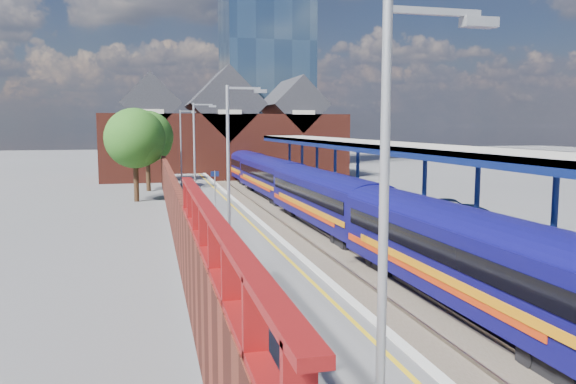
{
  "coord_description": "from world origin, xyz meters",
  "views": [
    {
      "loc": [
        -9.24,
        -14.27,
        6.54
      ],
      "look_at": [
        -1.26,
        18.24,
        2.6
      ],
      "focal_mm": 35.0,
      "sensor_mm": 36.0,
      "label": 1
    }
  ],
  "objects_px": {
    "lamp_post_a": "(393,252)",
    "platform_sign": "(215,183)",
    "train": "(292,183)",
    "parked_car_blue": "(452,209)",
    "lamp_post_c": "(197,150)",
    "lamp_post_d": "(182,143)",
    "parked_car_dark": "(544,241)",
    "lamp_post_b": "(232,169)"
  },
  "relations": [
    {
      "from": "lamp_post_a",
      "to": "platform_sign",
      "type": "distance_m",
      "value": 32.11
    },
    {
      "from": "train",
      "to": "lamp_post_a",
      "type": "xyz_separation_m",
      "value": [
        -7.86,
        -35.96,
        2.87
      ]
    },
    {
      "from": "lamp_post_a",
      "to": "parked_car_blue",
      "type": "relative_size",
      "value": 1.56
    },
    {
      "from": "lamp_post_c",
      "to": "lamp_post_a",
      "type": "bearing_deg",
      "value": -90.0
    },
    {
      "from": "lamp_post_c",
      "to": "lamp_post_d",
      "type": "height_order",
      "value": "same"
    },
    {
      "from": "parked_car_dark",
      "to": "parked_car_blue",
      "type": "xyz_separation_m",
      "value": [
        1.01,
        9.35,
        -0.02
      ]
    },
    {
      "from": "platform_sign",
      "to": "parked_car_dark",
      "type": "bearing_deg",
      "value": -55.91
    },
    {
      "from": "lamp_post_d",
      "to": "parked_car_dark",
      "type": "relative_size",
      "value": 1.57
    },
    {
      "from": "platform_sign",
      "to": "lamp_post_b",
      "type": "bearing_deg",
      "value": -94.33
    },
    {
      "from": "lamp_post_b",
      "to": "platform_sign",
      "type": "relative_size",
      "value": 2.8
    },
    {
      "from": "lamp_post_d",
      "to": "parked_car_dark",
      "type": "height_order",
      "value": "lamp_post_d"
    },
    {
      "from": "platform_sign",
      "to": "lamp_post_d",
      "type": "bearing_deg",
      "value": 95.56
    },
    {
      "from": "parked_car_blue",
      "to": "train",
      "type": "bearing_deg",
      "value": 47.57
    },
    {
      "from": "parked_car_dark",
      "to": "platform_sign",
      "type": "bearing_deg",
      "value": 31.76
    },
    {
      "from": "lamp_post_b",
      "to": "lamp_post_c",
      "type": "relative_size",
      "value": 1.0
    },
    {
      "from": "lamp_post_b",
      "to": "parked_car_dark",
      "type": "relative_size",
      "value": 1.57
    },
    {
      "from": "train",
      "to": "lamp_post_b",
      "type": "relative_size",
      "value": 9.42
    },
    {
      "from": "lamp_post_a",
      "to": "platform_sign",
      "type": "bearing_deg",
      "value": 87.56
    },
    {
      "from": "platform_sign",
      "to": "parked_car_blue",
      "type": "relative_size",
      "value": 0.56
    },
    {
      "from": "lamp_post_a",
      "to": "parked_car_dark",
      "type": "height_order",
      "value": "lamp_post_a"
    },
    {
      "from": "lamp_post_c",
      "to": "train",
      "type": "bearing_deg",
      "value": 37.2
    },
    {
      "from": "parked_car_dark",
      "to": "lamp_post_a",
      "type": "bearing_deg",
      "value": 133.95
    },
    {
      "from": "lamp_post_c",
      "to": "parked_car_blue",
      "type": "bearing_deg",
      "value": -24.35
    },
    {
      "from": "train",
      "to": "lamp_post_c",
      "type": "height_order",
      "value": "lamp_post_c"
    },
    {
      "from": "lamp_post_a",
      "to": "lamp_post_b",
      "type": "distance_m",
      "value": 14.0
    },
    {
      "from": "train",
      "to": "platform_sign",
      "type": "height_order",
      "value": "platform_sign"
    },
    {
      "from": "lamp_post_b",
      "to": "parked_car_blue",
      "type": "relative_size",
      "value": 1.56
    },
    {
      "from": "lamp_post_a",
      "to": "lamp_post_b",
      "type": "xyz_separation_m",
      "value": [
        0.0,
        14.0,
        0.0
      ]
    },
    {
      "from": "lamp_post_a",
      "to": "train",
      "type": "bearing_deg",
      "value": 77.68
    },
    {
      "from": "train",
      "to": "parked_car_blue",
      "type": "height_order",
      "value": "train"
    },
    {
      "from": "platform_sign",
      "to": "train",
      "type": "bearing_deg",
      "value": 31.4
    },
    {
      "from": "lamp_post_a",
      "to": "parked_car_dark",
      "type": "distance_m",
      "value": 19.79
    },
    {
      "from": "lamp_post_b",
      "to": "lamp_post_a",
      "type": "bearing_deg",
      "value": -90.0
    },
    {
      "from": "lamp_post_b",
      "to": "platform_sign",
      "type": "distance_m",
      "value": 18.2
    },
    {
      "from": "train",
      "to": "lamp_post_b",
      "type": "xyz_separation_m",
      "value": [
        -7.86,
        -21.96,
        2.87
      ]
    },
    {
      "from": "lamp_post_a",
      "to": "lamp_post_c",
      "type": "bearing_deg",
      "value": 90.0
    },
    {
      "from": "lamp_post_c",
      "to": "parked_car_dark",
      "type": "xyz_separation_m",
      "value": [
        13.48,
        -15.9,
        -3.35
      ]
    },
    {
      "from": "lamp_post_a",
      "to": "lamp_post_c",
      "type": "xyz_separation_m",
      "value": [
        0.0,
        30.0,
        0.0
      ]
    },
    {
      "from": "lamp_post_a",
      "to": "platform_sign",
      "type": "relative_size",
      "value": 2.8
    },
    {
      "from": "lamp_post_d",
      "to": "platform_sign",
      "type": "height_order",
      "value": "lamp_post_d"
    },
    {
      "from": "lamp_post_d",
      "to": "lamp_post_a",
      "type": "bearing_deg",
      "value": -90.0
    },
    {
      "from": "parked_car_blue",
      "to": "platform_sign",
      "type": "bearing_deg",
      "value": 76.55
    }
  ]
}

